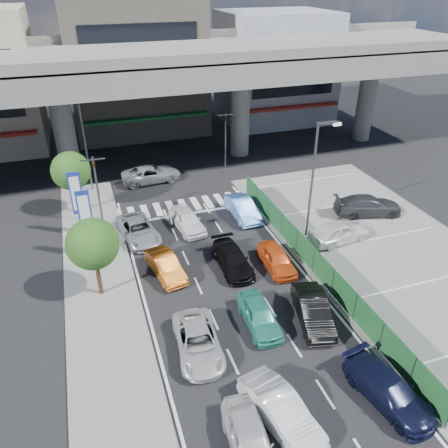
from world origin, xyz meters
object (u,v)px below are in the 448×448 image
object	(u,v)px
van_white_back_left	(250,441)
minivan_navy_back	(389,390)
signboard_near	(85,215)
tree_near	(93,244)
wagon_silver_front_left	(138,230)
traffic_cone	(292,238)
parked_sedan_dgrey	(368,205)
traffic_light_left	(95,174)
taxi_teal_mid	(259,315)
parked_sedan_white	(339,232)
tree_far	(71,171)
crossing_wagon_silver	(151,174)
traffic_light_right	(225,127)
taxi_orange_left	(165,266)
hatch_white_back_mid	(281,411)
hatch_black_mid_right	(313,311)
sedan_white_mid_left	(198,342)
street_lamp_right	(315,171)
signboard_far	(76,195)
taxi_orange_right	(277,259)
kei_truck_front_right	(242,208)
sedan_black_mid	(232,259)
street_lamp_left	(86,135)
sedan_white_front_mid	(187,220)

from	to	relation	value
van_white_back_left	minivan_navy_back	distance (m)	6.40
signboard_near	tree_near	xyz separation A→B (m)	(0.20, -3.99, 0.32)
wagon_silver_front_left	traffic_cone	world-z (taller)	wagon_silver_front_left
parked_sedan_dgrey	traffic_light_left	bearing A→B (deg)	89.90
taxi_teal_mid	parked_sedan_white	bearing A→B (deg)	37.20
tree_far	taxi_teal_mid	bearing A→B (deg)	-61.94
tree_far	crossing_wagon_silver	bearing A→B (deg)	30.97
traffic_light_right	signboard_near	bearing A→B (deg)	-139.09
signboard_near	taxi_orange_left	world-z (taller)	signboard_near
hatch_white_back_mid	minivan_navy_back	xyz separation A→B (m)	(4.75, -0.52, -0.06)
traffic_light_left	van_white_back_left	bearing A→B (deg)	-79.11
taxi_teal_mid	crossing_wagon_silver	world-z (taller)	crossing_wagon_silver
hatch_black_mid_right	taxi_orange_left	size ratio (longest dim) A/B	1.10
van_white_back_left	parked_sedan_white	distance (m)	16.32
sedan_white_mid_left	crossing_wagon_silver	xyz separation A→B (m)	(1.44, 20.12, 0.09)
taxi_orange_left	minivan_navy_back	bearing A→B (deg)	-69.86
street_lamp_right	sedan_white_mid_left	size ratio (longest dim) A/B	1.83
crossing_wagon_silver	wagon_silver_front_left	bearing A→B (deg)	160.52
traffic_light_left	hatch_white_back_mid	size ratio (longest dim) A/B	1.24
signboard_far	taxi_orange_right	world-z (taller)	signboard_far
taxi_orange_left	van_white_back_left	bearing A→B (deg)	-97.64
crossing_wagon_silver	van_white_back_left	bearing A→B (deg)	174.08
traffic_light_right	kei_truck_front_right	bearing A→B (deg)	-100.94
taxi_orange_right	wagon_silver_front_left	distance (m)	9.68
wagon_silver_front_left	van_white_back_left	bearing A→B (deg)	-93.96
tree_near	taxi_teal_mid	xyz separation A→B (m)	(7.52, -5.11, -2.74)
wagon_silver_front_left	sedan_black_mid	bearing A→B (deg)	-56.21
kei_truck_front_right	taxi_orange_left	bearing A→B (deg)	-144.00
hatch_black_mid_right	crossing_wagon_silver	xyz separation A→B (m)	(-4.76, 20.00, 0.00)
hatch_white_back_mid	minivan_navy_back	world-z (taller)	hatch_white_back_mid
street_lamp_left	parked_sedan_dgrey	distance (m)	22.23
van_white_back_left	wagon_silver_front_left	bearing A→B (deg)	99.85
signboard_near	sedan_white_mid_left	bearing A→B (deg)	-66.60
wagon_silver_front_left	sedan_white_front_mid	distance (m)	3.47
wagon_silver_front_left	sedan_white_front_mid	xyz separation A→B (m)	(3.46, 0.17, 0.05)
taxi_orange_left	sedan_black_mid	size ratio (longest dim) A/B	0.89
street_lamp_right	wagon_silver_front_left	xyz separation A→B (m)	(-11.20, 3.33, -4.13)
traffic_cone	sedan_white_front_mid	bearing A→B (deg)	146.13
sedan_white_mid_left	traffic_cone	size ratio (longest dim) A/B	5.69
taxi_teal_mid	kei_truck_front_right	world-z (taller)	kei_truck_front_right
van_white_back_left	sedan_white_mid_left	distance (m)	5.55
signboard_near	kei_truck_front_right	bearing A→B (deg)	9.84
sedan_white_mid_left	sedan_white_front_mid	distance (m)	11.59
traffic_light_right	parked_sedan_dgrey	size ratio (longest dim) A/B	1.05
signboard_far	van_white_back_left	bearing A→B (deg)	-74.41
van_white_back_left	sedan_white_mid_left	size ratio (longest dim) A/B	0.89
tree_far	van_white_back_left	bearing A→B (deg)	-76.32
taxi_teal_mid	parked_sedan_white	xyz separation A→B (m)	(8.12, 5.68, 0.15)
kei_truck_front_right	traffic_cone	world-z (taller)	kei_truck_front_right
street_lamp_right	hatch_white_back_mid	bearing A→B (deg)	-122.47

